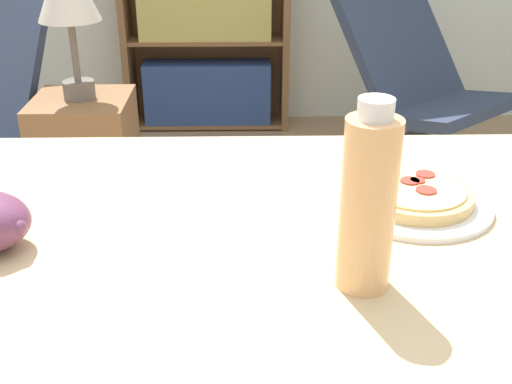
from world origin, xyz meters
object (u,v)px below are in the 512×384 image
(pizza_on_plate, at_px, (415,198))
(side_table, at_px, (89,172))
(drink_bottle, at_px, (368,203))
(bookshelf, at_px, (205,3))
(lounge_chair_far, at_px, (420,117))

(pizza_on_plate, height_order, side_table, pizza_on_plate)
(drink_bottle, relative_size, bookshelf, 0.18)
(bookshelf, relative_size, side_table, 2.52)
(lounge_chair_far, height_order, side_table, lounge_chair_far)
(drink_bottle, xyz_separation_m, side_table, (-0.73, 1.48, -0.61))
(drink_bottle, distance_m, side_table, 1.76)
(lounge_chair_far, bearing_deg, drink_bottle, -147.08)
(lounge_chair_far, relative_size, side_table, 1.68)
(pizza_on_plate, distance_m, drink_bottle, 0.28)
(side_table, bearing_deg, pizza_on_plate, -55.61)
(lounge_chair_far, distance_m, bookshelf, 1.30)
(drink_bottle, relative_size, lounge_chair_far, 0.27)
(lounge_chair_far, bearing_deg, pizza_on_plate, -145.52)
(pizza_on_plate, height_order, drink_bottle, drink_bottle)
(drink_bottle, height_order, bookshelf, bookshelf)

